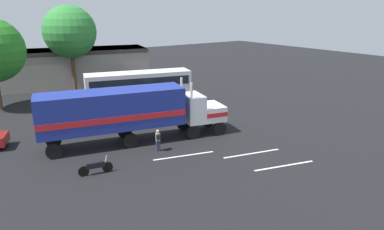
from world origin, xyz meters
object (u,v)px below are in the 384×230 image
object	(u,v)px
semi_truck	(128,111)
person_bystander	(158,139)
motorcycle	(96,167)
parked_bus	(139,85)
tree_center	(70,32)

from	to	relation	value
semi_truck	person_bystander	world-z (taller)	semi_truck
semi_truck	motorcycle	xyz separation A→B (m)	(-3.99, -3.67, -2.04)
person_bystander	motorcycle	bearing A→B (deg)	-169.66
parked_bus	motorcycle	world-z (taller)	parked_bus
semi_truck	parked_bus	xyz separation A→B (m)	(5.84, 9.75, -0.46)
semi_truck	person_bystander	size ratio (longest dim) A/B	8.80
person_bystander	tree_center	world-z (taller)	tree_center
semi_truck	tree_center	xyz separation A→B (m)	(2.05, 19.64, 4.61)
person_bystander	parked_bus	size ratio (longest dim) A/B	0.14
semi_truck	motorcycle	distance (m)	5.79
semi_truck	motorcycle	size ratio (longest dim) A/B	6.86
parked_bus	tree_center	distance (m)	11.74
parked_bus	motorcycle	distance (m)	16.71
semi_truck	tree_center	bearing A→B (deg)	84.05
parked_bus	tree_center	bearing A→B (deg)	111.01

